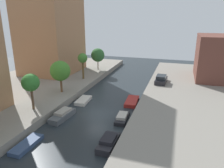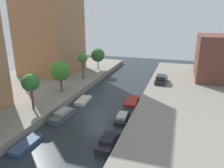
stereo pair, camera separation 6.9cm
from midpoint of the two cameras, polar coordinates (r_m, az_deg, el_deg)
The scene contains 15 objects.
ground_plane at distance 28.76m, azimuth -4.21°, elevation -8.05°, with size 84.00×84.00×0.00m, color #232B30.
quay_left at distance 36.61m, azimuth -26.58°, elevation -3.35°, with size 20.00×64.00×1.00m, color gray.
quay_right at distance 27.20m, azimuth 27.07°, elevation -10.52°, with size 20.00×64.00×1.00m, color gray.
apartment_tower_far at distance 46.87m, azimuth -16.40°, elevation 17.40°, with size 10.00×11.81×23.59m, color #9E704C.
street_tree_2 at distance 28.34m, azimuth -21.01°, elevation 0.27°, with size 2.24×2.24×4.73m.
street_tree_3 at distance 33.83m, azimuth -13.70°, elevation 3.44°, with size 3.13×3.13×5.02m.
street_tree_4 at distance 40.63m, azimuth -7.84°, elevation 6.74°, with size 1.84×1.84×4.93m.
street_tree_5 at distance 47.68m, azimuth -3.77°, elevation 7.76°, with size 3.00×3.00×4.79m.
parked_car at distance 39.42m, azimuth 13.15°, elevation 1.19°, with size 2.00×4.35×1.43m.
moored_boat_left_2 at distance 23.69m, azimuth -21.94°, elevation -14.86°, with size 1.40×3.80×0.44m.
moored_boat_left_3 at distance 28.08m, azimuth -13.09°, elevation -8.15°, with size 1.75×4.26×1.06m.
moored_boat_left_4 at distance 32.75m, azimuth -7.65°, elevation -4.40°, with size 1.79×3.51×0.49m.
moored_boat_right_2 at distance 22.02m, azimuth -0.95°, elevation -15.39°, with size 1.52×3.62×1.06m.
moored_boat_right_3 at distance 27.05m, azimuth 2.83°, elevation -8.96°, with size 1.51×3.76×0.83m.
moored_boat_right_4 at distance 32.22m, azimuth 5.42°, elevation -4.66°, with size 1.92×4.20×0.52m.
Camera 2 is at (10.03, -23.91, 12.46)m, focal length 33.99 mm.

